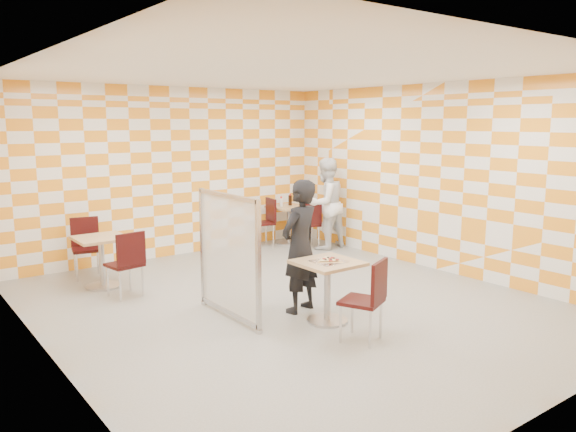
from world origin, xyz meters
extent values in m
plane|color=#979792|center=(0.00, 0.00, 0.00)|extent=(7.00, 7.00, 0.00)
plane|color=white|center=(0.00, 0.00, 3.00)|extent=(7.00, 7.00, 0.00)
plane|color=white|center=(0.00, 3.50, 1.50)|extent=(6.00, 0.00, 6.00)
plane|color=white|center=(-3.00, 0.00, 1.50)|extent=(0.00, 7.00, 7.00)
plane|color=white|center=(3.00, 0.00, 1.50)|extent=(0.00, 7.00, 7.00)
cube|color=tan|center=(-0.04, -0.78, 0.73)|extent=(0.70, 0.70, 0.04)
cylinder|color=#A5A5AA|center=(-0.04, -0.78, 0.37)|extent=(0.08, 0.08, 0.70)
cylinder|color=#A5A5AA|center=(-0.04, -0.78, 0.01)|extent=(0.50, 0.50, 0.03)
cube|color=tan|center=(2.26, 3.05, 0.73)|extent=(0.70, 0.70, 0.04)
cylinder|color=#A5A5AA|center=(2.26, 3.05, 0.37)|extent=(0.08, 0.08, 0.70)
cylinder|color=#A5A5AA|center=(2.26, 3.05, 0.01)|extent=(0.50, 0.50, 0.03)
cube|color=tan|center=(-1.73, 2.28, 0.73)|extent=(0.70, 0.70, 0.04)
cylinder|color=#A5A5AA|center=(-1.73, 2.28, 0.37)|extent=(0.08, 0.08, 0.70)
cylinder|color=#A5A5AA|center=(-1.73, 2.28, 0.01)|extent=(0.50, 0.50, 0.03)
cube|color=black|center=(-0.14, -1.46, 0.45)|extent=(0.56, 0.56, 0.04)
cube|color=black|center=(-0.06, -1.64, 0.70)|extent=(0.40, 0.21, 0.45)
cylinder|color=silver|center=(-0.06, -1.23, 0.21)|extent=(0.03, 0.03, 0.43)
cylinder|color=silver|center=(-0.36, -1.37, 0.21)|extent=(0.03, 0.03, 0.43)
cylinder|color=silver|center=(0.09, -1.54, 0.21)|extent=(0.03, 0.03, 0.43)
cylinder|color=silver|center=(-0.22, -1.68, 0.21)|extent=(0.03, 0.03, 0.43)
cube|color=black|center=(2.31, 2.53, 0.45)|extent=(0.53, 0.53, 0.04)
cube|color=black|center=(2.25, 2.34, 0.70)|extent=(0.41, 0.16, 0.45)
cylinder|color=silver|center=(2.52, 2.64, 0.21)|extent=(0.03, 0.03, 0.43)
cylinder|color=silver|center=(2.20, 2.75, 0.21)|extent=(0.03, 0.03, 0.43)
cylinder|color=silver|center=(2.42, 2.32, 0.21)|extent=(0.03, 0.03, 0.43)
cylinder|color=silver|center=(2.10, 2.42, 0.21)|extent=(0.03, 0.03, 0.43)
cube|color=black|center=(1.69, 3.17, 0.45)|extent=(0.49, 0.49, 0.04)
cube|color=black|center=(1.88, 3.13, 0.70)|extent=(0.11, 0.42, 0.45)
cylinder|color=silver|center=(1.55, 3.37, 0.21)|extent=(0.03, 0.03, 0.43)
cylinder|color=silver|center=(1.49, 3.03, 0.21)|extent=(0.03, 0.03, 0.43)
cylinder|color=silver|center=(1.88, 3.31, 0.21)|extent=(0.03, 0.03, 0.43)
cylinder|color=silver|center=(1.82, 2.97, 0.21)|extent=(0.03, 0.03, 0.43)
cube|color=black|center=(-1.63, 1.65, 0.45)|extent=(0.48, 0.48, 0.04)
cube|color=black|center=(-1.60, 1.45, 0.70)|extent=(0.42, 0.10, 0.45)
cylinder|color=silver|center=(-1.48, 1.84, 0.21)|extent=(0.03, 0.03, 0.43)
cylinder|color=silver|center=(-1.82, 1.79, 0.21)|extent=(0.03, 0.03, 0.43)
cylinder|color=silver|center=(-1.43, 1.50, 0.21)|extent=(0.03, 0.03, 0.43)
cylinder|color=silver|center=(-1.77, 1.46, 0.21)|extent=(0.03, 0.03, 0.43)
cube|color=black|center=(-1.74, 2.91, 0.45)|extent=(0.50, 0.50, 0.04)
cube|color=black|center=(-1.70, 3.10, 0.70)|extent=(0.42, 0.13, 0.45)
cylinder|color=silver|center=(-1.94, 2.78, 0.21)|extent=(0.03, 0.03, 0.43)
cylinder|color=silver|center=(-1.61, 2.71, 0.21)|extent=(0.03, 0.03, 0.43)
cylinder|color=silver|center=(-1.87, 3.11, 0.21)|extent=(0.03, 0.03, 0.43)
cylinder|color=silver|center=(-1.54, 3.04, 0.21)|extent=(0.03, 0.03, 0.43)
cube|color=white|center=(-0.93, 0.03, 0.80)|extent=(0.02, 1.30, 1.40)
cube|color=#B2B2B7|center=(-0.93, 0.03, 1.52)|extent=(0.05, 1.30, 0.05)
cube|color=#B2B2B7|center=(-0.93, 0.03, 0.08)|extent=(0.05, 1.30, 0.05)
cube|color=#B2B2B7|center=(-0.93, -0.62, 0.80)|extent=(0.05, 0.05, 1.50)
cylinder|color=#B2B2B7|center=(-0.93, -0.62, 0.03)|extent=(0.08, 0.08, 0.05)
cube|color=#B2B2B7|center=(-0.93, 0.68, 0.80)|extent=(0.05, 0.05, 1.50)
cylinder|color=#B2B2B7|center=(-0.93, 0.68, 0.03)|extent=(0.08, 0.08, 0.05)
imported|color=black|center=(-0.07, -0.27, 0.84)|extent=(0.70, 0.56, 1.69)
imported|color=white|center=(2.55, 2.28, 0.86)|extent=(0.88, 0.71, 1.73)
cube|color=silver|center=(-0.04, -0.80, 0.75)|extent=(0.38, 0.34, 0.01)
cone|color=tan|center=(-0.04, -0.80, 0.77)|extent=(0.40, 0.40, 0.02)
cone|color=#F2D88C|center=(-0.04, -0.78, 0.78)|extent=(0.33, 0.33, 0.01)
cylinder|color=maroon|center=(-0.10, -0.90, 0.79)|extent=(0.04, 0.04, 0.01)
cylinder|color=maroon|center=(0.01, -0.89, 0.79)|extent=(0.04, 0.04, 0.01)
cylinder|color=maroon|center=(-0.04, -0.82, 0.79)|extent=(0.04, 0.04, 0.01)
cylinder|color=maroon|center=(-0.09, -0.77, 0.79)|extent=(0.04, 0.04, 0.01)
cylinder|color=maroon|center=(0.02, -0.79, 0.79)|extent=(0.04, 0.04, 0.01)
torus|color=black|center=(0.01, -0.83, 0.79)|extent=(0.03, 0.03, 0.01)
torus|color=black|center=(-0.06, -0.86, 0.79)|extent=(0.03, 0.03, 0.01)
torus|color=black|center=(-0.02, -0.76, 0.79)|extent=(0.03, 0.03, 0.01)
torus|color=black|center=(-0.11, -0.82, 0.79)|extent=(0.03, 0.03, 0.01)
cylinder|color=white|center=(2.11, 3.10, 0.83)|extent=(0.06, 0.06, 0.16)
cylinder|color=red|center=(2.11, 3.10, 0.93)|extent=(0.04, 0.04, 0.04)
cylinder|color=black|center=(2.35, 3.13, 0.85)|extent=(0.07, 0.07, 0.20)
cylinder|color=red|center=(2.35, 3.13, 0.96)|extent=(0.03, 0.03, 0.03)
camera|label=1|loc=(-4.31, -5.69, 2.38)|focal=35.00mm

